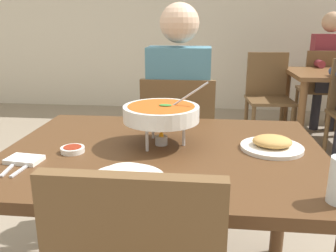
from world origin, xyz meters
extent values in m
cube|color=#51331C|center=(0.00, 0.00, 0.71)|extent=(1.23, 0.93, 0.04)
cylinder|color=#51331C|center=(-0.56, 0.41, 0.35)|extent=(0.07, 0.07, 0.69)
cylinder|color=#51331C|center=(0.56, 0.41, 0.35)|extent=(0.07, 0.07, 0.69)
cube|color=brown|center=(0.00, 0.85, 0.43)|extent=(0.44, 0.44, 0.03)
cube|color=brown|center=(0.00, 0.65, 0.68)|extent=(0.42, 0.04, 0.45)
cylinder|color=brown|center=(0.19, 1.04, 0.21)|extent=(0.04, 0.04, 0.42)
cylinder|color=brown|center=(-0.19, 1.04, 0.21)|extent=(0.04, 0.04, 0.42)
cylinder|color=brown|center=(0.19, 0.66, 0.21)|extent=(0.04, 0.04, 0.42)
cylinder|color=brown|center=(-0.19, 0.66, 0.21)|extent=(0.04, 0.04, 0.42)
cylinder|color=#2D2D38|center=(0.10, 0.87, 0.23)|extent=(0.10, 0.10, 0.45)
cylinder|color=#2D2D38|center=(-0.10, 0.87, 0.23)|extent=(0.10, 0.10, 0.45)
cube|color=#2D2D38|center=(0.00, 0.83, 0.51)|extent=(0.32, 0.32, 0.12)
cube|color=teal|center=(0.00, 0.75, 0.82)|extent=(0.36, 0.20, 0.50)
sphere|color=beige|center=(0.00, 0.75, 1.20)|extent=(0.22, 0.22, 0.22)
cylinder|color=teal|center=(0.16, 0.95, 0.77)|extent=(0.08, 0.28, 0.08)
cylinder|color=teal|center=(-0.16, 0.95, 0.77)|extent=(0.08, 0.28, 0.08)
cylinder|color=silver|center=(0.07, 0.05, 0.78)|extent=(0.01, 0.01, 0.10)
cylinder|color=silver|center=(-0.06, 0.13, 0.78)|extent=(0.01, 0.01, 0.10)
cylinder|color=silver|center=(-0.06, -0.03, 0.78)|extent=(0.01, 0.01, 0.10)
torus|color=silver|center=(-0.02, 0.05, 0.83)|extent=(0.21, 0.21, 0.01)
cylinder|color=#B2B2B7|center=(-0.02, 0.05, 0.75)|extent=(0.05, 0.05, 0.04)
cone|color=orange|center=(-0.02, 0.05, 0.78)|extent=(0.02, 0.02, 0.04)
cylinder|color=white|center=(-0.02, 0.05, 0.86)|extent=(0.30, 0.30, 0.06)
cylinder|color=#B75119|center=(-0.02, 0.05, 0.89)|extent=(0.26, 0.26, 0.01)
ellipsoid|color=#388433|center=(0.00, 0.05, 0.90)|extent=(0.05, 0.03, 0.01)
cylinder|color=silver|center=(0.07, 0.07, 0.92)|extent=(0.18, 0.01, 0.13)
cylinder|color=white|center=(-0.08, -0.31, 0.74)|extent=(0.24, 0.24, 0.01)
ellipsoid|color=white|center=(-0.08, -0.31, 0.76)|extent=(0.15, 0.13, 0.04)
cylinder|color=white|center=(0.42, 0.04, 0.74)|extent=(0.24, 0.24, 0.01)
ellipsoid|color=tan|center=(0.42, 0.04, 0.76)|extent=(0.15, 0.13, 0.04)
cylinder|color=white|center=(-0.34, -0.07, 0.74)|extent=(0.09, 0.09, 0.02)
cylinder|color=maroon|center=(-0.34, -0.07, 0.75)|extent=(0.07, 0.07, 0.01)
cube|color=white|center=(-0.48, -0.18, 0.74)|extent=(0.13, 0.09, 0.02)
cube|color=silver|center=(-0.50, -0.23, 0.74)|extent=(0.03, 0.17, 0.01)
cube|color=silver|center=(-0.45, -0.23, 0.74)|extent=(0.02, 0.17, 0.01)
cylinder|color=brown|center=(1.04, 1.99, 0.35)|extent=(0.07, 0.07, 0.69)
cylinder|color=brown|center=(1.04, 2.67, 0.35)|extent=(0.07, 0.07, 0.69)
cylinder|color=brown|center=(1.26, 1.93, 0.21)|extent=(0.04, 0.04, 0.42)
cube|color=brown|center=(1.47, 2.96, 0.43)|extent=(0.46, 0.46, 0.03)
cube|color=brown|center=(1.46, 2.76, 0.68)|extent=(0.42, 0.06, 0.45)
cylinder|color=brown|center=(1.66, 3.14, 0.21)|extent=(0.04, 0.04, 0.42)
cylinder|color=brown|center=(1.28, 3.16, 0.21)|extent=(0.04, 0.04, 0.42)
cylinder|color=brown|center=(1.27, 2.78, 0.21)|extent=(0.04, 0.04, 0.42)
cube|color=brown|center=(0.81, 2.33, 0.43)|extent=(0.47, 0.47, 0.03)
cube|color=brown|center=(0.79, 2.52, 0.68)|extent=(0.42, 0.07, 0.45)
cylinder|color=brown|center=(0.63, 2.12, 0.21)|extent=(0.04, 0.04, 0.42)
cylinder|color=brown|center=(1.01, 2.15, 0.21)|extent=(0.04, 0.04, 0.42)
cylinder|color=brown|center=(0.60, 2.50, 0.21)|extent=(0.04, 0.04, 0.42)
cylinder|color=brown|center=(0.98, 2.53, 0.21)|extent=(0.04, 0.04, 0.42)
cylinder|color=#2D2D38|center=(1.42, 2.82, 0.23)|extent=(0.10, 0.10, 0.45)
cylinder|color=#2D2D38|center=(1.62, 2.82, 0.23)|extent=(0.10, 0.10, 0.45)
cube|color=#2D2D38|center=(1.52, 2.86, 0.51)|extent=(0.32, 0.32, 0.12)
cube|color=maroon|center=(1.52, 2.94, 0.82)|extent=(0.36, 0.20, 0.50)
sphere|color=tan|center=(1.52, 2.94, 1.20)|extent=(0.22, 0.22, 0.22)
cylinder|color=maroon|center=(1.36, 2.74, 0.77)|extent=(0.08, 0.28, 0.08)
camera|label=1|loc=(0.15, -1.29, 1.21)|focal=37.90mm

